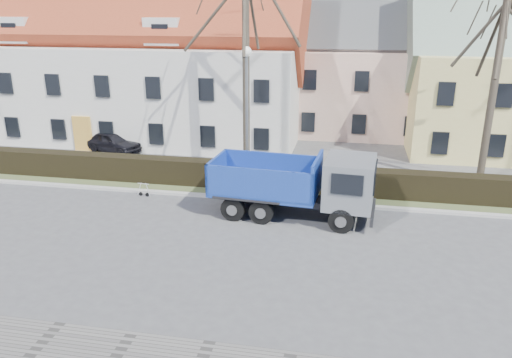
% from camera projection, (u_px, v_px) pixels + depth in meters
% --- Properties ---
extents(ground, '(120.00, 120.00, 0.00)m').
position_uv_depth(ground, '(253.00, 245.00, 19.13)').
color(ground, '#4C4C4F').
extents(curb_far, '(80.00, 0.30, 0.12)m').
position_uv_depth(curb_far, '(271.00, 200.00, 23.38)').
color(curb_far, '#ABAAA5').
rests_on(curb_far, ground).
extents(grass_strip, '(80.00, 3.00, 0.10)m').
position_uv_depth(grass_strip, '(276.00, 189.00, 24.87)').
color(grass_strip, '#495731').
rests_on(grass_strip, ground).
extents(hedge, '(60.00, 0.90, 1.30)m').
position_uv_depth(hedge, '(276.00, 179.00, 24.48)').
color(hedge, black).
rests_on(hedge, ground).
extents(building_white, '(26.80, 10.80, 9.50)m').
position_uv_depth(building_white, '(114.00, 65.00, 34.70)').
color(building_white, silver).
rests_on(building_white, ground).
extents(building_pink, '(10.80, 8.80, 8.00)m').
position_uv_depth(building_pink, '(361.00, 75.00, 35.66)').
color(building_pink, '#DAAD9A').
rests_on(building_pink, ground).
extents(tree_1, '(9.20, 9.20, 12.65)m').
position_uv_depth(tree_1, '(246.00, 55.00, 25.28)').
color(tree_1, '#393127').
rests_on(tree_1, ground).
extents(tree_2, '(8.00, 8.00, 11.00)m').
position_uv_depth(tree_2, '(495.00, 77.00, 23.44)').
color(tree_2, '#393127').
rests_on(tree_2, ground).
extents(dump_truck, '(7.46, 3.27, 2.91)m').
position_uv_depth(dump_truck, '(287.00, 184.00, 21.35)').
color(dump_truck, navy).
rests_on(dump_truck, ground).
extents(streetlight, '(0.54, 0.54, 6.94)m').
position_uv_depth(streetlight, '(247.00, 117.00, 24.77)').
color(streetlight, gray).
rests_on(streetlight, ground).
extents(cart_frame, '(0.85, 0.54, 0.73)m').
position_uv_depth(cart_frame, '(139.00, 188.00, 23.98)').
color(cart_frame, silver).
rests_on(cart_frame, ground).
extents(parked_car_a, '(4.10, 2.69, 1.30)m').
position_uv_depth(parked_car_a, '(113.00, 142.00, 31.08)').
color(parked_car_a, black).
rests_on(parked_car_a, ground).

